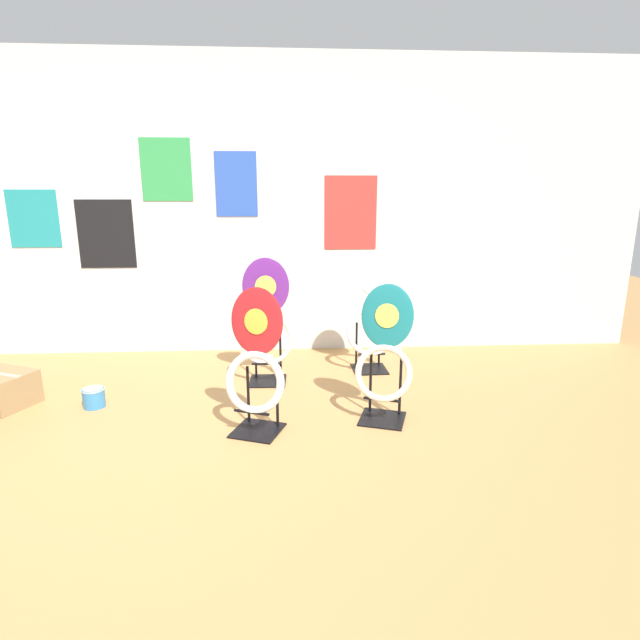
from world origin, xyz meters
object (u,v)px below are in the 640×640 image
(toilet_seat_display_teal_sax, at_px, (385,356))
(paint_can, at_px, (94,397))
(storage_box, at_px, (1,390))
(toilet_seat_display_crimson_swirl, at_px, (256,371))
(toilet_seat_display_white_plain, at_px, (371,320))
(toilet_seat_display_purple_note, at_px, (266,326))

(toilet_seat_display_teal_sax, distance_m, paint_can, 2.00)
(storage_box, bearing_deg, toilet_seat_display_crimson_swirl, -15.75)
(toilet_seat_display_crimson_swirl, relative_size, toilet_seat_display_white_plain, 0.98)
(toilet_seat_display_purple_note, xyz_separation_m, storage_box, (-1.81, -0.35, -0.33))
(toilet_seat_display_teal_sax, relative_size, toilet_seat_display_crimson_swirl, 0.98)
(toilet_seat_display_purple_note, height_order, storage_box, toilet_seat_display_purple_note)
(toilet_seat_display_teal_sax, bearing_deg, storage_box, 171.96)
(toilet_seat_display_white_plain, distance_m, storage_box, 2.73)
(toilet_seat_display_crimson_swirl, relative_size, toilet_seat_display_purple_note, 0.93)
(toilet_seat_display_crimson_swirl, relative_size, storage_box, 1.83)
(toilet_seat_display_purple_note, bearing_deg, toilet_seat_display_crimson_swirl, -91.97)
(toilet_seat_display_teal_sax, relative_size, paint_can, 5.84)
(toilet_seat_display_teal_sax, height_order, toilet_seat_display_white_plain, toilet_seat_display_white_plain)
(toilet_seat_display_teal_sax, xyz_separation_m, toilet_seat_display_white_plain, (0.06, 0.94, 0.01))
(paint_can, distance_m, storage_box, 0.65)
(toilet_seat_display_purple_note, bearing_deg, toilet_seat_display_teal_sax, -42.73)
(toilet_seat_display_teal_sax, distance_m, toilet_seat_display_white_plain, 0.95)
(toilet_seat_display_teal_sax, bearing_deg, paint_can, 171.15)
(toilet_seat_display_teal_sax, relative_size, toilet_seat_display_white_plain, 0.96)
(toilet_seat_display_crimson_swirl, bearing_deg, toilet_seat_display_teal_sax, 9.64)
(toilet_seat_display_crimson_swirl, bearing_deg, storage_box, 164.25)
(toilet_seat_display_white_plain, relative_size, storage_box, 1.86)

